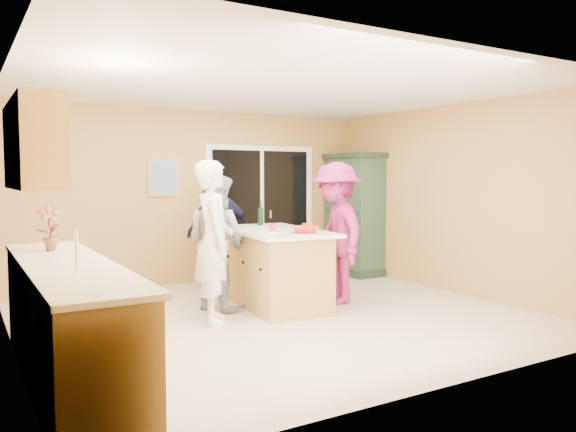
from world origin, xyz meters
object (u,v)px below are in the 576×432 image
woman_navy (220,232)px  woman_magenta (336,233)px  kitchen_island (275,270)px  woman_grey (216,242)px  green_hutch (354,215)px  woman_white (214,242)px

woman_navy → woman_magenta: bearing=121.7°
kitchen_island → woman_magenta: 0.91m
woman_grey → green_hutch: bearing=-93.6°
woman_grey → woman_magenta: size_ratio=0.91×
woman_navy → woman_magenta: (0.95, -1.50, 0.07)m
woman_grey → woman_magenta: woman_magenta is taller
woman_magenta → woman_grey: bearing=-95.0°
green_hutch → woman_grey: 3.17m
woman_grey → woman_navy: woman_navy is taller
woman_white → woman_grey: size_ratio=1.09×
kitchen_island → woman_magenta: (0.76, -0.24, 0.45)m
woman_white → woman_magenta: (1.73, 0.13, 0.00)m
green_hutch → woman_white: green_hutch is taller
woman_grey → woman_navy: size_ratio=0.99×
green_hutch → woman_magenta: green_hutch is taller
kitchen_island → green_hutch: 2.68m
woman_white → woman_navy: size_ratio=1.08×
woman_grey → woman_white: bearing=129.8°
kitchen_island → woman_grey: (-0.70, 0.21, 0.37)m
woman_white → woman_magenta: 1.74m
green_hutch → woman_white: bearing=-152.0°
woman_grey → woman_navy: 1.16m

